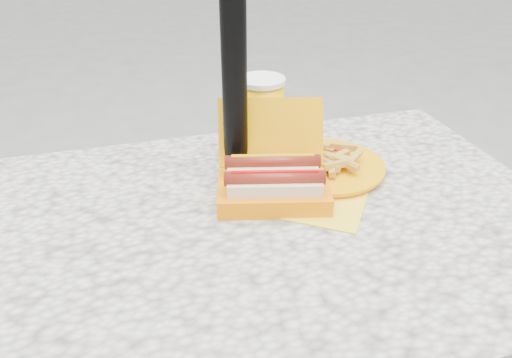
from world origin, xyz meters
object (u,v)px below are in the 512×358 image
object	(u,v)px
hotdog_box	(273,181)
soda_cup	(262,119)
umbrella_pole	(233,12)
fries_plate	(325,167)

from	to	relation	value
hotdog_box	soda_cup	bearing A→B (deg)	95.04
umbrella_pole	soda_cup	xyz separation A→B (m)	(0.08, 0.08, -0.25)
hotdog_box	soda_cup	distance (m)	0.19
hotdog_box	fries_plate	size ratio (longest dim) A/B	0.72
umbrella_pole	soda_cup	world-z (taller)	umbrella_pole
umbrella_pole	hotdog_box	distance (m)	0.33
hotdog_box	fries_plate	distance (m)	0.16
hotdog_box	soda_cup	size ratio (longest dim) A/B	1.37
umbrella_pole	hotdog_box	bearing A→B (deg)	-61.24
umbrella_pole	fries_plate	bearing A→B (deg)	-7.96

